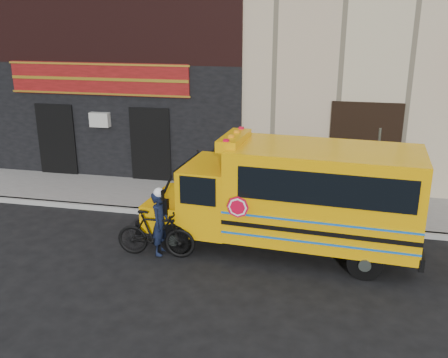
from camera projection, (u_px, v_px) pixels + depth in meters
name	position (u px, v px, depth m)	size (l,w,h in m)	color
ground	(200.00, 261.00, 12.21)	(120.00, 120.00, 0.00)	black
curb	(223.00, 218.00, 14.60)	(40.00, 0.20, 0.15)	gray
sidewalk	(233.00, 200.00, 15.99)	(40.00, 3.00, 0.15)	#64625D
building	(264.00, 5.00, 20.01)	(20.00, 10.70, 12.00)	tan
school_bus	(296.00, 195.00, 12.27)	(7.04, 2.65, 2.92)	black
sign_pole	(376.00, 177.00, 13.22)	(0.07, 0.26, 2.95)	#48514B
bicycle	(156.00, 234.00, 12.28)	(0.56, 1.98, 1.19)	black
cyclist	(160.00, 225.00, 12.26)	(0.59, 0.39, 1.62)	black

